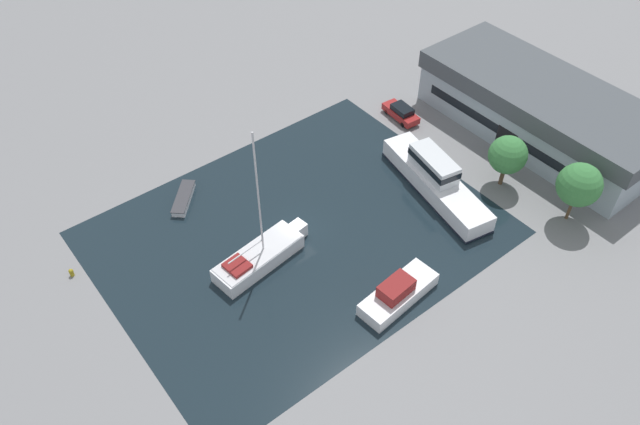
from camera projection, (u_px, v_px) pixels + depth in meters
ground_plane at (298, 233)px, 56.09m from camera, size 440.00×440.00×0.00m
water_canal at (298, 233)px, 56.08m from camera, size 26.57×33.85×0.01m
warehouse_building at (541, 110)px, 64.24m from camera, size 25.58×10.47×5.91m
quay_tree_near_building at (508, 155)px, 58.21m from camera, size 3.66×3.66×5.45m
quay_tree_by_water at (579, 185)px, 54.45m from camera, size 3.95×3.95×6.14m
parked_car at (401, 112)px, 67.68m from camera, size 4.64×2.09×1.61m
sailboat_moored at (260, 256)px, 53.05m from camera, size 3.79×9.60×13.78m
motor_cruiser at (435, 179)px, 59.13m from camera, size 14.45×5.75×3.81m
small_dinghy at (184, 198)px, 58.77m from camera, size 4.23×4.07×0.65m
cabin_boat at (398, 293)px, 50.19m from camera, size 3.19×7.40×2.35m
mooring_bollard at (71, 272)px, 52.32m from camera, size 0.40×0.40×0.74m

